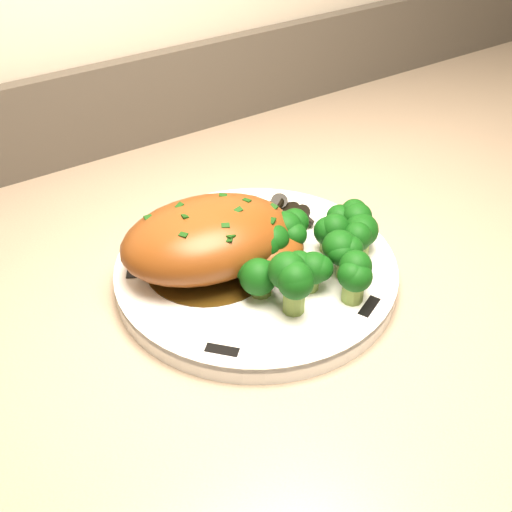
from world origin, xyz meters
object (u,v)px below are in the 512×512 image
plate (256,271)px  broccoli_florets (317,251)px  counter (452,379)px  chicken_breast (214,240)px

plate → broccoli_florets: 0.07m
counter → plate: bearing=-178.5°
plate → chicken_breast: bearing=151.2°
counter → broccoli_florets: 0.59m
counter → plate: (-0.41, -0.01, 0.43)m
broccoli_florets → plate: bearing=133.6°
chicken_breast → broccoli_florets: chicken_breast is taller
plate → chicken_breast: (-0.04, 0.02, 0.04)m
plate → counter: bearing=1.5°
plate → broccoli_florets: size_ratio=1.79×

